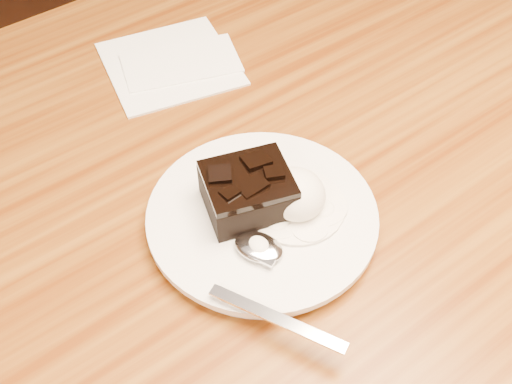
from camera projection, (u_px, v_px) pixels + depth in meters
dining_table at (227, 354)px, 0.96m from camera, size 1.20×0.80×0.75m
plate at (262, 219)px, 0.64m from camera, size 0.23×0.23×0.02m
brownie at (248, 194)px, 0.62m from camera, size 0.10×0.09×0.04m
ice_cream_scoop at (296, 194)px, 0.62m from camera, size 0.06×0.06×0.05m
melt_puddle at (295, 206)px, 0.63m from camera, size 0.10×0.10×0.00m
spoon at (259, 248)px, 0.60m from camera, size 0.11×0.18×0.01m
napkin at (170, 63)px, 0.81m from camera, size 0.18×0.18×0.01m
crumb_a at (220, 217)px, 0.62m from camera, size 0.01×0.01×0.00m
crumb_b at (322, 217)px, 0.62m from camera, size 0.01×0.01×0.00m
crumb_c at (253, 205)px, 0.63m from camera, size 0.01×0.00×0.00m
crumb_d at (259, 253)px, 0.60m from camera, size 0.01×0.01×0.00m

